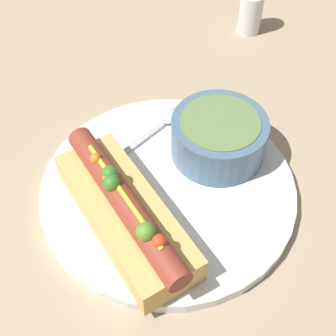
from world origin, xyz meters
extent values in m
plane|color=tan|center=(0.00, 0.00, 0.00)|extent=(4.00, 4.00, 0.00)
cylinder|color=white|center=(0.00, 0.00, 0.01)|extent=(0.27, 0.27, 0.01)
cube|color=#DBAD60|center=(0.01, -0.06, 0.03)|extent=(0.19, 0.09, 0.03)
cylinder|color=brown|center=(0.01, -0.06, 0.05)|extent=(0.19, 0.05, 0.02)
sphere|color=#C63F1E|center=(0.07, -0.07, 0.06)|extent=(0.01, 0.01, 0.01)
sphere|color=#387A28|center=(-0.01, -0.06, 0.06)|extent=(0.02, 0.02, 0.02)
sphere|color=orange|center=(-0.04, -0.06, 0.06)|extent=(0.01, 0.01, 0.01)
sphere|color=orange|center=(-0.01, -0.06, 0.06)|extent=(0.01, 0.01, 0.01)
sphere|color=#387A28|center=(-0.02, -0.06, 0.06)|extent=(0.02, 0.02, 0.02)
sphere|color=#518C2D|center=(0.05, -0.07, 0.06)|extent=(0.02, 0.02, 0.02)
cylinder|color=gold|center=(0.01, -0.06, 0.06)|extent=(0.13, 0.03, 0.01)
cylinder|color=slate|center=(0.00, 0.07, 0.04)|extent=(0.10, 0.10, 0.05)
cylinder|color=#66844C|center=(0.00, 0.07, 0.05)|extent=(0.08, 0.08, 0.01)
cube|color=#B7B7BC|center=(-0.06, -0.01, 0.02)|extent=(0.02, 0.13, 0.00)
ellipsoid|color=#B7B7BC|center=(-0.07, 0.07, 0.02)|extent=(0.02, 0.03, 0.01)
cylinder|color=silver|center=(-0.15, 0.28, 0.03)|extent=(0.03, 0.03, 0.06)
camera|label=1|loc=(0.22, -0.20, 0.40)|focal=50.00mm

